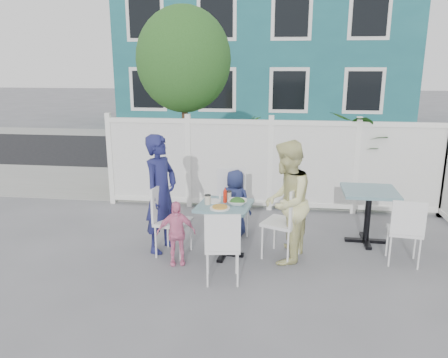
# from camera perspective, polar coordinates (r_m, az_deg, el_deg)

# --- Properties ---
(ground) EXTENTS (80.00, 80.00, 0.00)m
(ground) POSITION_cam_1_polar(r_m,az_deg,el_deg) (5.65, 4.09, -11.77)
(ground) COLOR slate
(near_sidewalk) EXTENTS (24.00, 2.60, 0.01)m
(near_sidewalk) POSITION_cam_1_polar(r_m,az_deg,el_deg) (9.20, 5.54, -1.14)
(near_sidewalk) COLOR gray
(near_sidewalk) RESTS_ON ground
(street) EXTENTS (24.00, 5.00, 0.01)m
(street) POSITION_cam_1_polar(r_m,az_deg,el_deg) (12.80, 6.15, 3.38)
(street) COLOR black
(street) RESTS_ON ground
(far_sidewalk) EXTENTS (24.00, 1.60, 0.01)m
(far_sidewalk) POSITION_cam_1_polar(r_m,az_deg,el_deg) (15.85, 6.45, 5.60)
(far_sidewalk) COLOR gray
(far_sidewalk) RESTS_ON ground
(building) EXTENTS (11.00, 6.00, 6.00)m
(building) POSITION_cam_1_polar(r_m,az_deg,el_deg) (19.06, 5.39, 16.21)
(building) COLOR #1D5961
(building) RESTS_ON ground
(fence_back) EXTENTS (5.86, 0.08, 1.60)m
(fence_back) POSITION_cam_1_polar(r_m,az_deg,el_deg) (7.65, 6.05, 1.59)
(fence_back) COLOR white
(fence_back) RESTS_ON ground
(tree) EXTENTS (1.80, 1.62, 3.59)m
(tree) POSITION_cam_1_polar(r_m,az_deg,el_deg) (8.55, -5.30, 15.21)
(tree) COLOR #382316
(tree) RESTS_ON ground
(utility_cabinet) EXTENTS (0.69, 0.53, 1.20)m
(utility_cabinet) POSITION_cam_1_polar(r_m,az_deg,el_deg) (9.60, -8.23, 3.10)
(utility_cabinet) COLOR gold
(utility_cabinet) RESTS_ON ground
(potted_shrub_a) EXTENTS (0.90, 0.90, 1.59)m
(potted_shrub_a) POSITION_cam_1_polar(r_m,az_deg,el_deg) (8.36, 2.41, 2.86)
(potted_shrub_a) COLOR #23501B
(potted_shrub_a) RESTS_ON ground
(potted_shrub_b) EXTENTS (2.00, 2.04, 1.71)m
(potted_shrub_b) POSITION_cam_1_polar(r_m,az_deg,el_deg) (8.34, 17.17, 2.61)
(potted_shrub_b) COLOR #23501B
(potted_shrub_b) RESTS_ON ground
(main_table) EXTENTS (0.76, 0.76, 0.72)m
(main_table) POSITION_cam_1_polar(r_m,az_deg,el_deg) (5.84, 0.05, -4.84)
(main_table) COLOR teal
(main_table) RESTS_ON ground
(spare_table) EXTENTS (0.76, 0.76, 0.79)m
(spare_table) POSITION_cam_1_polar(r_m,az_deg,el_deg) (6.57, 18.39, -2.86)
(spare_table) COLOR teal
(spare_table) RESTS_ON ground
(chair_left) EXTENTS (0.49, 0.50, 0.96)m
(chair_left) POSITION_cam_1_polar(r_m,az_deg,el_deg) (5.94, -7.42, -4.67)
(chair_left) COLOR white
(chair_left) RESTS_ON ground
(chair_right) EXTENTS (0.58, 0.59, 1.00)m
(chair_right) POSITION_cam_1_polar(r_m,az_deg,el_deg) (5.80, 8.34, -4.95)
(chair_right) COLOR white
(chair_right) RESTS_ON ground
(chair_back) EXTENTS (0.54, 0.53, 0.99)m
(chair_back) POSITION_cam_1_polar(r_m,az_deg,el_deg) (6.66, 1.08, -2.23)
(chair_back) COLOR white
(chair_back) RESTS_ON ground
(chair_near) EXTENTS (0.46, 0.45, 0.90)m
(chair_near) POSITION_cam_1_polar(r_m,az_deg,el_deg) (5.11, -0.20, -8.27)
(chair_near) COLOR white
(chair_near) RESTS_ON ground
(chair_spare) EXTENTS (0.45, 0.44, 0.90)m
(chair_spare) POSITION_cam_1_polar(r_m,az_deg,el_deg) (6.02, 22.68, -5.83)
(chair_spare) COLOR white
(chair_spare) RESTS_ON ground
(man) EXTENTS (0.57, 0.69, 1.63)m
(man) POSITION_cam_1_polar(r_m,az_deg,el_deg) (6.00, -8.26, -1.90)
(man) COLOR navy
(man) RESTS_ON ground
(woman) EXTENTS (0.77, 0.90, 1.60)m
(woman) POSITION_cam_1_polar(r_m,az_deg,el_deg) (5.68, 8.11, -3.01)
(woman) COLOR #D3CE49
(woman) RESTS_ON ground
(boy) EXTENTS (0.56, 0.46, 1.00)m
(boy) POSITION_cam_1_polar(r_m,az_deg,el_deg) (6.59, 1.45, -3.06)
(boy) COLOR navy
(boy) RESTS_ON ground
(toddler) EXTENTS (0.53, 0.32, 0.85)m
(toddler) POSITION_cam_1_polar(r_m,az_deg,el_deg) (5.67, -6.28, -7.01)
(toddler) COLOR pink
(toddler) RESTS_ON ground
(plate_main) EXTENTS (0.26, 0.26, 0.02)m
(plate_main) POSITION_cam_1_polar(r_m,az_deg,el_deg) (5.62, -0.54, -3.81)
(plate_main) COLOR white
(plate_main) RESTS_ON main_table
(plate_side) EXTENTS (0.21, 0.21, 0.01)m
(plate_side) POSITION_cam_1_polar(r_m,az_deg,el_deg) (5.90, -1.42, -2.90)
(plate_side) COLOR white
(plate_side) RESTS_ON main_table
(salad_bowl) EXTENTS (0.26, 0.26, 0.06)m
(salad_bowl) POSITION_cam_1_polar(r_m,az_deg,el_deg) (5.77, 1.75, -3.05)
(salad_bowl) COLOR white
(salad_bowl) RESTS_ON main_table
(coffee_cup_a) EXTENTS (0.08, 0.08, 0.12)m
(coffee_cup_a) POSITION_cam_1_polar(r_m,az_deg,el_deg) (5.78, -2.14, -2.75)
(coffee_cup_a) COLOR beige
(coffee_cup_a) RESTS_ON main_table
(coffee_cup_b) EXTENTS (0.08, 0.08, 0.11)m
(coffee_cup_b) POSITION_cam_1_polar(r_m,az_deg,el_deg) (5.96, 0.60, -2.21)
(coffee_cup_b) COLOR beige
(coffee_cup_b) RESTS_ON main_table
(ketchup_bottle) EXTENTS (0.05, 0.05, 0.16)m
(ketchup_bottle) POSITION_cam_1_polar(r_m,az_deg,el_deg) (5.84, 0.14, -2.31)
(ketchup_bottle) COLOR red
(ketchup_bottle) RESTS_ON main_table
(salt_shaker) EXTENTS (0.03, 0.03, 0.08)m
(salt_shaker) POSITION_cam_1_polar(r_m,az_deg,el_deg) (5.99, -0.49, -2.31)
(salt_shaker) COLOR white
(salt_shaker) RESTS_ON main_table
(pepper_shaker) EXTENTS (0.03, 0.03, 0.06)m
(pepper_shaker) POSITION_cam_1_polar(r_m,az_deg,el_deg) (6.05, 0.08, -2.18)
(pepper_shaker) COLOR black
(pepper_shaker) RESTS_ON main_table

